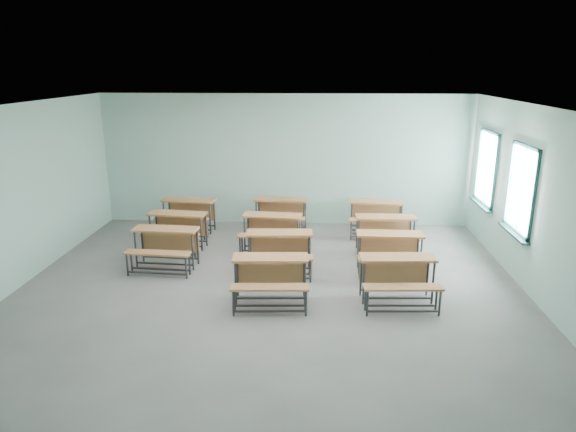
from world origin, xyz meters
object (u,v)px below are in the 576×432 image
object	(u,v)px
desk_unit_r1c1	(280,246)
desk_unit_r2c0	(176,226)
desk_unit_r3c2	(376,213)
desk_unit_r0c1	(270,273)
desk_unit_r3c0	(187,211)
desk_unit_r3c1	(280,210)
desk_unit_r0c2	(398,273)
desk_unit_r1c0	(164,242)
desk_unit_r2c1	(271,228)
desk_unit_r1c2	(390,248)
desk_unit_r2c2	(386,229)

from	to	relation	value
desk_unit_r1c1	desk_unit_r2c0	bearing A→B (deg)	149.40
desk_unit_r2c0	desk_unit_r3c2	size ratio (longest dim) A/B	1.02
desk_unit_r3c2	desk_unit_r0c1	bearing A→B (deg)	-115.75
desk_unit_r3c0	desk_unit_r3c1	distance (m)	2.20
desk_unit_r3c1	desk_unit_r3c2	bearing A→B (deg)	1.82
desk_unit_r0c2	desk_unit_r1c0	size ratio (longest dim) A/B	1.00
desk_unit_r1c1	desk_unit_r3c0	bearing A→B (deg)	131.73
desk_unit_r2c0	desk_unit_r2c1	size ratio (longest dim) A/B	1.01
desk_unit_r0c2	desk_unit_r1c0	distance (m)	4.51
desk_unit_r1c0	desk_unit_r3c1	world-z (taller)	same
desk_unit_r0c1	desk_unit_r3c0	world-z (taller)	same
desk_unit_r1c2	desk_unit_r2c0	size ratio (longest dim) A/B	0.95
desk_unit_r1c0	desk_unit_r3c2	world-z (taller)	same
desk_unit_r3c2	desk_unit_r1c2	bearing A→B (deg)	-86.10
desk_unit_r1c1	desk_unit_r2c0	world-z (taller)	same
desk_unit_r0c1	desk_unit_r2c2	distance (m)	3.34
desk_unit_r2c1	desk_unit_r3c1	xyz separation A→B (m)	(0.09, 1.37, 0.00)
desk_unit_r2c2	desk_unit_r2c1	bearing A→B (deg)	178.50
desk_unit_r3c0	desk_unit_r0c1	bearing A→B (deg)	-50.89
desk_unit_r1c1	desk_unit_r2c2	distance (m)	2.46
desk_unit_r0c1	desk_unit_r2c1	distance (m)	2.51
desk_unit_r1c1	desk_unit_r2c1	size ratio (longest dim) A/B	0.98
desk_unit_r1c2	desk_unit_r2c2	bearing A→B (deg)	87.50
desk_unit_r1c1	desk_unit_r1c2	world-z (taller)	same
desk_unit_r1c0	desk_unit_r2c0	xyz separation A→B (m)	(-0.07, 1.09, 0.00)
desk_unit_r2c1	desk_unit_r3c0	bearing A→B (deg)	156.12
desk_unit_r2c2	desk_unit_r3c1	bearing A→B (deg)	148.01
desk_unit_r0c2	desk_unit_r2c1	distance (m)	3.32
desk_unit_r1c2	desk_unit_r2c0	world-z (taller)	same
desk_unit_r1c0	desk_unit_r1c2	distance (m)	4.34
desk_unit_r2c2	desk_unit_r3c0	world-z (taller)	same
desk_unit_r0c1	desk_unit_r1c2	bearing A→B (deg)	28.95
desk_unit_r3c1	desk_unit_r3c2	xyz separation A→B (m)	(2.26, -0.08, 0.00)
desk_unit_r0c2	desk_unit_r3c0	bearing A→B (deg)	137.64
desk_unit_r1c1	desk_unit_r1c2	distance (m)	2.09
desk_unit_r2c1	desk_unit_r2c0	bearing A→B (deg)	-175.05
desk_unit_r1c1	desk_unit_r3c2	size ratio (longest dim) A/B	1.00
desk_unit_r3c1	desk_unit_r3c2	distance (m)	2.26
desk_unit_r0c2	desk_unit_r3c0	xyz separation A→B (m)	(-4.44, 3.54, 0.00)
desk_unit_r2c2	desk_unit_r0c1	bearing A→B (deg)	-133.07
desk_unit_r1c1	desk_unit_r3c1	bearing A→B (deg)	90.40
desk_unit_r1c1	desk_unit_r2c2	bearing A→B (deg)	25.47
desk_unit_r3c2	desk_unit_r1c1	bearing A→B (deg)	-126.58
desk_unit_r0c1	desk_unit_r0c2	size ratio (longest dim) A/B	1.00
desk_unit_r3c2	desk_unit_r2c0	bearing A→B (deg)	-160.21
desk_unit_r1c1	desk_unit_r2c1	bearing A→B (deg)	99.12
desk_unit_r0c1	desk_unit_r3c0	distance (m)	4.34
desk_unit_r1c0	desk_unit_r2c0	bearing A→B (deg)	96.98
desk_unit_r2c2	desk_unit_r3c2	xyz separation A→B (m)	(-0.07, 1.26, 0.00)
desk_unit_r0c2	desk_unit_r1c2	world-z (taller)	same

